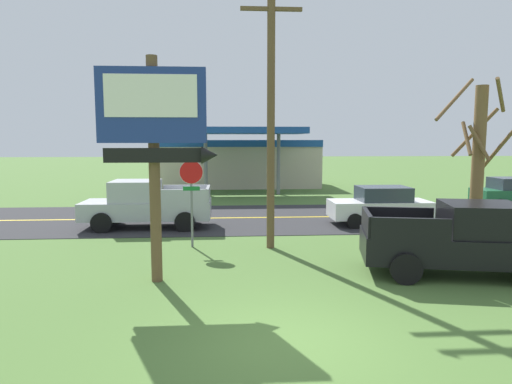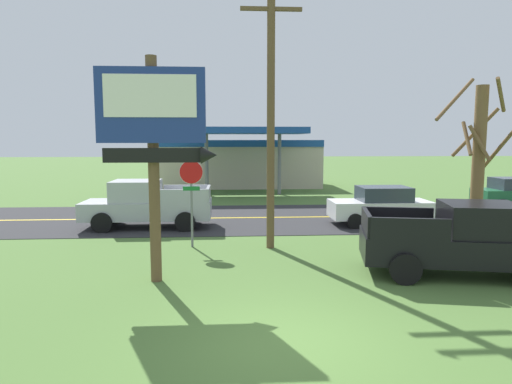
{
  "view_description": "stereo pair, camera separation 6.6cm",
  "coord_description": "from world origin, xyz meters",
  "px_view_note": "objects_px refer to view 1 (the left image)",
  "views": [
    {
      "loc": [
        -1.06,
        -7.7,
        3.62
      ],
      "look_at": [
        0.0,
        8.0,
        1.8
      ],
      "focal_mm": 31.75,
      "sensor_mm": 36.0,
      "label": 1
    },
    {
      "loc": [
        -1.0,
        -7.7,
        3.62
      ],
      "look_at": [
        0.0,
        8.0,
        1.8
      ],
      "focal_mm": 31.75,
      "sensor_mm": 36.0,
      "label": 2
    }
  ],
  "objects_px": {
    "bare_tree": "(478,162)",
    "gas_station": "(240,161)",
    "pickup_silver_on_road": "(146,205)",
    "stop_sign": "(191,188)",
    "utility_pole": "(271,101)",
    "car_white_far_lane": "(380,205)",
    "motel_sign": "(156,131)",
    "pickup_black_parked_on_lawn": "(465,240)"
  },
  "relations": [
    {
      "from": "motel_sign",
      "to": "bare_tree",
      "type": "xyz_separation_m",
      "value": [
        9.98,
        2.98,
        -0.93
      ]
    },
    {
      "from": "utility_pole",
      "to": "car_white_far_lane",
      "type": "xyz_separation_m",
      "value": [
        5.09,
        3.81,
        -4.04
      ]
    },
    {
      "from": "bare_tree",
      "to": "utility_pole",
      "type": "bearing_deg",
      "value": 175.35
    },
    {
      "from": "motel_sign",
      "to": "stop_sign",
      "type": "relative_size",
      "value": 1.92
    },
    {
      "from": "motel_sign",
      "to": "pickup_black_parked_on_lawn",
      "type": "relative_size",
      "value": 1.03
    },
    {
      "from": "bare_tree",
      "to": "gas_station",
      "type": "relative_size",
      "value": 0.48
    },
    {
      "from": "pickup_black_parked_on_lawn",
      "to": "pickup_silver_on_road",
      "type": "bearing_deg",
      "value": 142.94
    },
    {
      "from": "motel_sign",
      "to": "pickup_silver_on_road",
      "type": "height_order",
      "value": "motel_sign"
    },
    {
      "from": "gas_station",
      "to": "pickup_silver_on_road",
      "type": "bearing_deg",
      "value": -104.75
    },
    {
      "from": "bare_tree",
      "to": "pickup_silver_on_road",
      "type": "bearing_deg",
      "value": 159.32
    },
    {
      "from": "pickup_black_parked_on_lawn",
      "to": "utility_pole",
      "type": "bearing_deg",
      "value": 144.46
    },
    {
      "from": "pickup_black_parked_on_lawn",
      "to": "pickup_silver_on_road",
      "type": "relative_size",
      "value": 1.06
    },
    {
      "from": "gas_station",
      "to": "car_white_far_lane",
      "type": "relative_size",
      "value": 2.86
    },
    {
      "from": "stop_sign",
      "to": "pickup_silver_on_road",
      "type": "relative_size",
      "value": 0.57
    },
    {
      "from": "motel_sign",
      "to": "pickup_silver_on_road",
      "type": "distance_m",
      "value": 8.04
    },
    {
      "from": "motel_sign",
      "to": "gas_station",
      "type": "height_order",
      "value": "motel_sign"
    },
    {
      "from": "bare_tree",
      "to": "gas_station",
      "type": "distance_m",
      "value": 22.29
    },
    {
      "from": "bare_tree",
      "to": "pickup_silver_on_road",
      "type": "distance_m",
      "value": 12.51
    },
    {
      "from": "bare_tree",
      "to": "car_white_far_lane",
      "type": "relative_size",
      "value": 1.37
    },
    {
      "from": "stop_sign",
      "to": "pickup_black_parked_on_lawn",
      "type": "relative_size",
      "value": 0.54
    },
    {
      "from": "bare_tree",
      "to": "car_white_far_lane",
      "type": "bearing_deg",
      "value": 111.12
    },
    {
      "from": "stop_sign",
      "to": "pickup_silver_on_road",
      "type": "xyz_separation_m",
      "value": [
        -2.15,
        3.56,
        -1.06
      ]
    },
    {
      "from": "utility_pole",
      "to": "pickup_silver_on_road",
      "type": "relative_size",
      "value": 1.74
    },
    {
      "from": "gas_station",
      "to": "car_white_far_lane",
      "type": "xyz_separation_m",
      "value": [
        5.47,
        -16.72,
        -1.11
      ]
    },
    {
      "from": "pickup_silver_on_road",
      "to": "car_white_far_lane",
      "type": "height_order",
      "value": "pickup_silver_on_road"
    },
    {
      "from": "motel_sign",
      "to": "bare_tree",
      "type": "bearing_deg",
      "value": 16.64
    },
    {
      "from": "stop_sign",
      "to": "pickup_black_parked_on_lawn",
      "type": "distance_m",
      "value": 8.44
    },
    {
      "from": "bare_tree",
      "to": "pickup_silver_on_road",
      "type": "xyz_separation_m",
      "value": [
        -11.56,
        4.36,
        -1.93
      ]
    },
    {
      "from": "stop_sign",
      "to": "pickup_black_parked_on_lawn",
      "type": "bearing_deg",
      "value": -26.42
    },
    {
      "from": "pickup_silver_on_road",
      "to": "utility_pole",
      "type": "bearing_deg",
      "value": -38.54
    },
    {
      "from": "pickup_black_parked_on_lawn",
      "to": "pickup_silver_on_road",
      "type": "distance_m",
      "value": 12.09
    },
    {
      "from": "pickup_black_parked_on_lawn",
      "to": "pickup_silver_on_road",
      "type": "height_order",
      "value": "same"
    },
    {
      "from": "motel_sign",
      "to": "pickup_black_parked_on_lawn",
      "type": "height_order",
      "value": "motel_sign"
    },
    {
      "from": "stop_sign",
      "to": "motel_sign",
      "type": "bearing_deg",
      "value": -98.52
    },
    {
      "from": "stop_sign",
      "to": "car_white_far_lane",
      "type": "relative_size",
      "value": 0.7
    },
    {
      "from": "utility_pole",
      "to": "gas_station",
      "type": "relative_size",
      "value": 0.75
    },
    {
      "from": "bare_tree",
      "to": "stop_sign",
      "type": "bearing_deg",
      "value": 175.12
    },
    {
      "from": "pickup_silver_on_road",
      "to": "gas_station",
      "type": "bearing_deg",
      "value": 75.25
    },
    {
      "from": "motel_sign",
      "to": "stop_sign",
      "type": "xyz_separation_m",
      "value": [
        0.57,
        3.79,
        -1.8
      ]
    },
    {
      "from": "stop_sign",
      "to": "utility_pole",
      "type": "height_order",
      "value": "utility_pole"
    },
    {
      "from": "motel_sign",
      "to": "pickup_black_parked_on_lawn",
      "type": "bearing_deg",
      "value": 0.43
    },
    {
      "from": "gas_station",
      "to": "stop_sign",
      "type": "bearing_deg",
      "value": -96.33
    }
  ]
}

